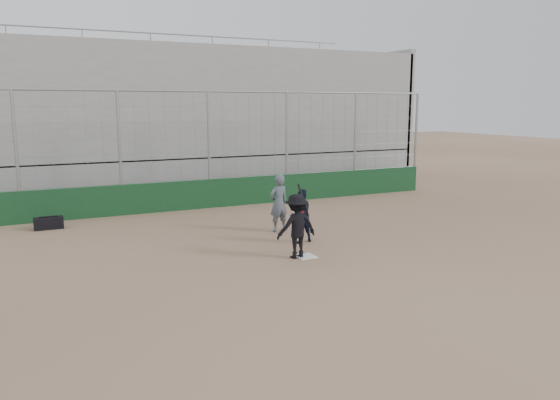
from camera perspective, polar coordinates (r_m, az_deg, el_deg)
name	(u,v)px	position (r m, az deg, el deg)	size (l,w,h in m)	color
ground	(306,257)	(13.03, 2.71, -5.95)	(90.00, 90.00, 0.00)	brown
home_plate	(306,256)	(13.03, 2.71, -5.90)	(0.44, 0.44, 0.02)	white
backstop	(210,180)	(19.15, -7.35, 2.05)	(18.10, 0.25, 4.04)	#10351A
bleachers	(171,120)	(23.73, -11.33, 8.23)	(20.25, 6.70, 6.98)	gray
batter_at_plate	(297,226)	(12.79, 1.75, -2.73)	(0.99, 0.72, 1.70)	black
catcher_crouched	(301,224)	(14.22, 2.18, -2.57)	(0.78, 0.66, 0.98)	black
umpire	(279,206)	(15.42, -0.14, -0.63)	(0.59, 0.39, 1.47)	#4B5460
equipment_bag	(49,223)	(17.19, -23.03, -2.24)	(0.80, 0.35, 0.38)	black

